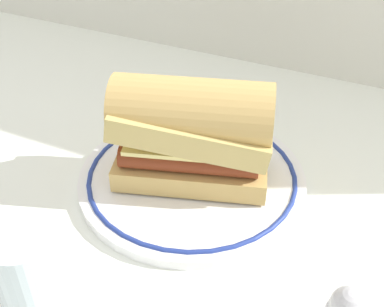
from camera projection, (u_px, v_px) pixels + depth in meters
The scene contains 4 objects.
ground_plane at pixel (201, 179), 0.62m from camera, with size 1.50×1.50×0.00m, color white.
plate at pixel (192, 178), 0.61m from camera, with size 0.28×0.28×0.01m.
sausage_sandwich at pixel (192, 130), 0.57m from camera, with size 0.20×0.14×0.13m.
drinking_glass at pixel (35, 292), 0.42m from camera, with size 0.06×0.06×0.12m.
Camera 1 is at (0.19, -0.44, 0.40)m, focal length 46.80 mm.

